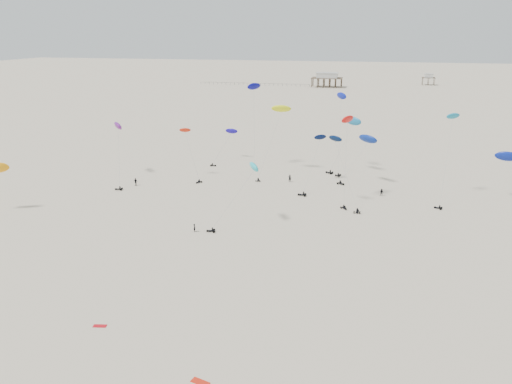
% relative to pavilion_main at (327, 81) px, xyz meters
% --- Properties ---
extents(ground_plane, '(900.00, 900.00, 0.00)m').
position_rel_pavilion_main_xyz_m(ground_plane, '(10.00, -150.00, -4.22)').
color(ground_plane, beige).
extents(pavilion_main, '(21.00, 13.00, 9.80)m').
position_rel_pavilion_main_xyz_m(pavilion_main, '(0.00, 0.00, 0.00)').
color(pavilion_main, brown).
rests_on(pavilion_main, ground).
extents(pavilion_small, '(9.00, 7.00, 8.00)m').
position_rel_pavilion_main_xyz_m(pavilion_small, '(70.00, 30.00, -0.74)').
color(pavilion_small, brown).
rests_on(pavilion_small, ground).
extents(pier_fence, '(80.20, 0.20, 1.50)m').
position_rel_pavilion_main_xyz_m(pier_fence, '(-52.00, -0.00, -3.45)').
color(pier_fence, black).
rests_on(pier_fence, ground).
extents(rig_0, '(8.68, 9.30, 16.22)m').
position_rel_pavilion_main_xyz_m(rig_0, '(26.53, -246.57, 4.46)').
color(rig_0, black).
rests_on(rig_0, ground).
extents(rig_1, '(5.06, 16.86, 17.93)m').
position_rel_pavilion_main_xyz_m(rig_1, '(17.95, -233.31, 2.39)').
color(rig_1, black).
rests_on(rig_1, ground).
extents(rig_2, '(8.21, 8.52, 14.11)m').
position_rel_pavilion_main_xyz_m(rig_2, '(-14.40, -233.11, 3.36)').
color(rig_2, black).
rests_on(rig_2, ground).
extents(rig_3, '(8.20, 15.66, 16.35)m').
position_rel_pavilion_main_xyz_m(rig_3, '(63.04, -233.50, 5.02)').
color(rig_3, black).
rests_on(rig_3, ground).
extents(rig_4, '(3.96, 13.73, 22.08)m').
position_rel_pavilion_main_xyz_m(rig_4, '(23.20, -214.49, 11.84)').
color(rig_4, black).
rests_on(rig_4, ground).
extents(rig_5, '(3.85, 12.42, 20.04)m').
position_rel_pavilion_main_xyz_m(rig_5, '(26.35, -241.24, 10.82)').
color(rig_5, black).
rests_on(rig_5, ground).
extents(rig_6, '(5.51, 13.17, 13.65)m').
position_rel_pavilion_main_xyz_m(rig_6, '(-10.62, -211.21, 2.27)').
color(rig_6, black).
rests_on(rig_6, ground).
extents(rig_8, '(5.59, 15.16, 21.69)m').
position_rel_pavilion_main_xyz_m(rig_8, '(49.27, -234.69, 9.43)').
color(rig_8, black).
rests_on(rig_8, ground).
extents(rig_9, '(9.59, 11.30, 14.58)m').
position_rel_pavilion_main_xyz_m(rig_9, '(7.76, -261.19, 5.22)').
color(rig_9, black).
rests_on(rig_9, ground).
extents(rig_10, '(10.57, 18.37, 20.07)m').
position_rel_pavilion_main_xyz_m(rig_10, '(-34.12, -234.67, 6.93)').
color(rig_10, black).
rests_on(rig_10, ground).
extents(rig_11, '(10.33, 8.01, 13.28)m').
position_rel_pavilion_main_xyz_m(rig_11, '(30.20, -226.64, 5.67)').
color(rig_11, black).
rests_on(rig_11, ground).
extents(rig_12, '(6.98, 15.70, 20.80)m').
position_rel_pavilion_main_xyz_m(rig_12, '(6.74, -220.04, 11.16)').
color(rig_12, black).
rests_on(rig_12, ground).
extents(rig_13, '(4.41, 7.67, 23.89)m').
position_rel_pavilion_main_xyz_m(rig_13, '(-1.11, -216.23, 14.83)').
color(rig_13, black).
rests_on(rig_13, ground).
extents(rig_14, '(9.35, 8.09, 15.55)m').
position_rel_pavilion_main_xyz_m(rig_14, '(25.81, -216.54, 7.54)').
color(rig_14, black).
rests_on(rig_14, ground).
extents(spectator_0, '(0.80, 0.86, 1.95)m').
position_rel_pavilion_main_xyz_m(spectator_0, '(-0.93, -268.39, -4.22)').
color(spectator_0, black).
rests_on(spectator_0, ground).
extents(spectator_1, '(1.14, 0.82, 2.10)m').
position_rel_pavilion_main_xyz_m(spectator_1, '(35.13, -237.22, -4.22)').
color(spectator_1, black).
rests_on(spectator_1, ground).
extents(spectator_2, '(1.46, 0.95, 2.29)m').
position_rel_pavilion_main_xyz_m(spectator_2, '(-26.01, -242.67, -4.22)').
color(spectator_2, black).
rests_on(spectator_2, ground).
extents(spectator_3, '(0.88, 0.64, 2.29)m').
position_rel_pavilion_main_xyz_m(spectator_3, '(11.83, -230.70, -4.22)').
color(spectator_3, black).
rests_on(spectator_3, ground).
extents(grounded_kite_a, '(2.36, 1.48, 0.08)m').
position_rel_pavilion_main_xyz_m(grounded_kite_a, '(14.64, -310.10, -4.22)').
color(grounded_kite_a, red).
rests_on(grounded_kite_a, ground).
extents(grounded_kite_b, '(1.90, 1.02, 0.07)m').
position_rel_pavilion_main_xyz_m(grounded_kite_b, '(-2.19, -302.47, -4.22)').
color(grounded_kite_b, red).
rests_on(grounded_kite_b, ground).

